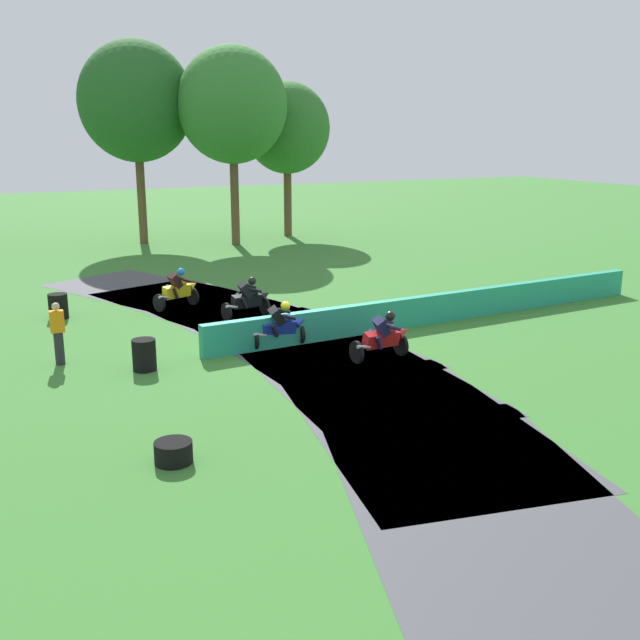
{
  "coord_description": "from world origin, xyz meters",
  "views": [
    {
      "loc": [
        -8.54,
        -18.41,
        5.83
      ],
      "look_at": [
        -0.01,
        -1.03,
        0.9
      ],
      "focal_mm": 41.67,
      "sensor_mm": 36.0,
      "label": 1
    }
  ],
  "objects_px": {
    "motorcycle_chase_blue": "(281,325)",
    "tire_stack_mid_b": "(58,306)",
    "motorcycle_trailing_black": "(249,298)",
    "tire_stack_near": "(173,452)",
    "motorcycle_lead_red": "(384,336)",
    "track_marshal": "(58,334)",
    "motorcycle_fourth_yellow": "(179,289)",
    "tire_stack_mid_a": "(144,355)"
  },
  "relations": [
    {
      "from": "motorcycle_trailing_black",
      "to": "tire_stack_mid_b",
      "type": "distance_m",
      "value": 6.12
    },
    {
      "from": "motorcycle_lead_red",
      "to": "track_marshal",
      "type": "relative_size",
      "value": 1.03
    },
    {
      "from": "motorcycle_fourth_yellow",
      "to": "tire_stack_mid_b",
      "type": "xyz_separation_m",
      "value": [
        -3.87,
        0.3,
        -0.26
      ]
    },
    {
      "from": "motorcycle_fourth_yellow",
      "to": "tire_stack_mid_a",
      "type": "height_order",
      "value": "motorcycle_fourth_yellow"
    },
    {
      "from": "motorcycle_chase_blue",
      "to": "motorcycle_fourth_yellow",
      "type": "height_order",
      "value": "motorcycle_fourth_yellow"
    },
    {
      "from": "track_marshal",
      "to": "motorcycle_lead_red",
      "type": "bearing_deg",
      "value": -23.43
    },
    {
      "from": "tire_stack_mid_a",
      "to": "motorcycle_trailing_black",
      "type": "bearing_deg",
      "value": 42.08
    },
    {
      "from": "motorcycle_lead_red",
      "to": "motorcycle_trailing_black",
      "type": "bearing_deg",
      "value": 105.32
    },
    {
      "from": "motorcycle_chase_blue",
      "to": "tire_stack_mid_a",
      "type": "height_order",
      "value": "motorcycle_chase_blue"
    },
    {
      "from": "tire_stack_mid_a",
      "to": "tire_stack_mid_b",
      "type": "distance_m",
      "value": 6.65
    },
    {
      "from": "motorcycle_lead_red",
      "to": "track_marshal",
      "type": "height_order",
      "value": "track_marshal"
    },
    {
      "from": "motorcycle_chase_blue",
      "to": "tire_stack_near",
      "type": "relative_size",
      "value": 2.42
    },
    {
      "from": "motorcycle_fourth_yellow",
      "to": "tire_stack_mid_a",
      "type": "bearing_deg",
      "value": -112.96
    },
    {
      "from": "tire_stack_mid_b",
      "to": "motorcycle_chase_blue",
      "type": "bearing_deg",
      "value": -50.38
    },
    {
      "from": "motorcycle_lead_red",
      "to": "tire_stack_mid_a",
      "type": "xyz_separation_m",
      "value": [
        -5.85,
        1.89,
        -0.24
      ]
    },
    {
      "from": "tire_stack_near",
      "to": "tire_stack_mid_a",
      "type": "distance_m",
      "value": 5.66
    },
    {
      "from": "motorcycle_lead_red",
      "to": "tire_stack_mid_b",
      "type": "distance_m",
      "value": 11.01
    },
    {
      "from": "track_marshal",
      "to": "motorcycle_trailing_black",
      "type": "bearing_deg",
      "value": 21.56
    },
    {
      "from": "motorcycle_chase_blue",
      "to": "tire_stack_near",
      "type": "bearing_deg",
      "value": -128.1
    },
    {
      "from": "tire_stack_near",
      "to": "motorcycle_lead_red",
      "type": "bearing_deg",
      "value": 29.16
    },
    {
      "from": "motorcycle_chase_blue",
      "to": "track_marshal",
      "type": "distance_m",
      "value": 5.83
    },
    {
      "from": "tire_stack_mid_a",
      "to": "tire_stack_mid_b",
      "type": "height_order",
      "value": "same"
    },
    {
      "from": "motorcycle_trailing_black",
      "to": "motorcycle_chase_blue",
      "type": "bearing_deg",
      "value": -96.34
    },
    {
      "from": "tire_stack_mid_a",
      "to": "motorcycle_lead_red",
      "type": "bearing_deg",
      "value": -17.94
    },
    {
      "from": "motorcycle_lead_red",
      "to": "tire_stack_near",
      "type": "relative_size",
      "value": 2.42
    },
    {
      "from": "tire_stack_near",
      "to": "track_marshal",
      "type": "bearing_deg",
      "value": 98.49
    },
    {
      "from": "motorcycle_fourth_yellow",
      "to": "motorcycle_lead_red",
      "type": "bearing_deg",
      "value": -68.48
    },
    {
      "from": "motorcycle_trailing_black",
      "to": "tire_stack_near",
      "type": "distance_m",
      "value": 10.73
    },
    {
      "from": "motorcycle_chase_blue",
      "to": "track_marshal",
      "type": "bearing_deg",
      "value": 169.39
    },
    {
      "from": "motorcycle_lead_red",
      "to": "tire_stack_mid_a",
      "type": "height_order",
      "value": "motorcycle_lead_red"
    },
    {
      "from": "track_marshal",
      "to": "motorcycle_fourth_yellow",
      "type": "bearing_deg",
      "value": 46.91
    },
    {
      "from": "motorcycle_chase_blue",
      "to": "motorcycle_fourth_yellow",
      "type": "relative_size",
      "value": 0.99
    },
    {
      "from": "motorcycle_lead_red",
      "to": "motorcycle_trailing_black",
      "type": "relative_size",
      "value": 1.0
    },
    {
      "from": "tire_stack_near",
      "to": "tire_stack_mid_b",
      "type": "relative_size",
      "value": 0.87
    },
    {
      "from": "motorcycle_chase_blue",
      "to": "track_marshal",
      "type": "xyz_separation_m",
      "value": [
        -5.73,
        1.07,
        0.18
      ]
    },
    {
      "from": "motorcycle_lead_red",
      "to": "track_marshal",
      "type": "xyz_separation_m",
      "value": [
        -7.69,
        3.33,
        0.18
      ]
    },
    {
      "from": "motorcycle_lead_red",
      "to": "motorcycle_fourth_yellow",
      "type": "xyz_separation_m",
      "value": [
        -3.2,
        8.13,
        0.02
      ]
    },
    {
      "from": "motorcycle_chase_blue",
      "to": "tire_stack_mid_b",
      "type": "xyz_separation_m",
      "value": [
        -5.11,
        6.17,
        -0.24
      ]
    },
    {
      "from": "motorcycle_chase_blue",
      "to": "motorcycle_fourth_yellow",
      "type": "bearing_deg",
      "value": 101.95
    },
    {
      "from": "motorcycle_chase_blue",
      "to": "motorcycle_lead_red",
      "type": "bearing_deg",
      "value": -49.03
    },
    {
      "from": "motorcycle_trailing_black",
      "to": "motorcycle_lead_red",
      "type": "bearing_deg",
      "value": -74.68
    },
    {
      "from": "motorcycle_lead_red",
      "to": "motorcycle_chase_blue",
      "type": "bearing_deg",
      "value": 130.97
    }
  ]
}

